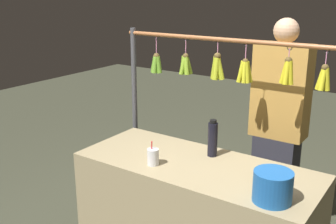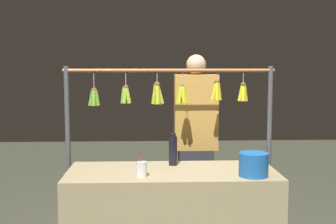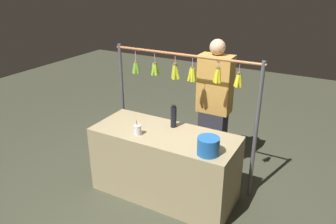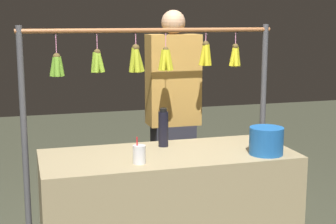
{
  "view_description": "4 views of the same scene",
  "coord_description": "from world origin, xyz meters",
  "px_view_note": "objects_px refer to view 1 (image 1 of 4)",
  "views": [
    {
      "loc": [
        -1.29,
        2.23,
        1.97
      ],
      "look_at": [
        0.24,
        0.0,
        1.15
      ],
      "focal_mm": 43.83,
      "sensor_mm": 36.0,
      "label": 1
    },
    {
      "loc": [
        0.16,
        3.33,
        1.65
      ],
      "look_at": [
        0.03,
        0.0,
        1.29
      ],
      "focal_mm": 45.73,
      "sensor_mm": 36.0,
      "label": 2
    },
    {
      "loc": [
        -1.61,
        2.85,
        2.47
      ],
      "look_at": [
        -0.05,
        0.0,
        1.08
      ],
      "focal_mm": 34.83,
      "sensor_mm": 36.0,
      "label": 3
    },
    {
      "loc": [
        0.91,
        3.14,
        1.7
      ],
      "look_at": [
        0.0,
        0.0,
        1.1
      ],
      "focal_mm": 54.76,
      "sensor_mm": 36.0,
      "label": 4
    }
  ],
  "objects_px": {
    "blue_bucket": "(273,187)",
    "vendor_person": "(278,132)",
    "water_bottle": "(213,139)",
    "drink_cup": "(153,157)"
  },
  "relations": [
    {
      "from": "blue_bucket",
      "to": "vendor_person",
      "type": "relative_size",
      "value": 0.13
    },
    {
      "from": "water_bottle",
      "to": "blue_bucket",
      "type": "distance_m",
      "value": 0.71
    },
    {
      "from": "drink_cup",
      "to": "blue_bucket",
      "type": "bearing_deg",
      "value": 178.58
    },
    {
      "from": "blue_bucket",
      "to": "vendor_person",
      "type": "distance_m",
      "value": 1.06
    },
    {
      "from": "drink_cup",
      "to": "vendor_person",
      "type": "height_order",
      "value": "vendor_person"
    },
    {
      "from": "water_bottle",
      "to": "vendor_person",
      "type": "relative_size",
      "value": 0.15
    },
    {
      "from": "water_bottle",
      "to": "vendor_person",
      "type": "bearing_deg",
      "value": -112.42
    },
    {
      "from": "water_bottle",
      "to": "vendor_person",
      "type": "distance_m",
      "value": 0.68
    },
    {
      "from": "water_bottle",
      "to": "drink_cup",
      "type": "height_order",
      "value": "water_bottle"
    },
    {
      "from": "blue_bucket",
      "to": "vendor_person",
      "type": "height_order",
      "value": "vendor_person"
    }
  ]
}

